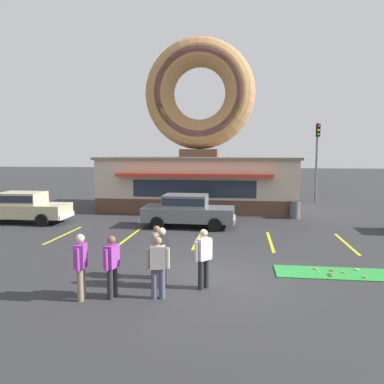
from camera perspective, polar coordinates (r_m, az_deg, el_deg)
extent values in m
plane|color=#2D2D30|center=(11.05, 2.90, -13.22)|extent=(160.00, 160.00, 0.00)
cube|color=brown|center=(24.76, 1.13, -1.38)|extent=(12.00, 6.00, 0.90)
cube|color=beige|center=(24.60, 1.14, 2.32)|extent=(12.00, 6.00, 2.30)
cube|color=slate|center=(24.56, 1.14, 5.18)|extent=(12.30, 6.30, 0.16)
cube|color=red|center=(21.32, 0.15, 2.56)|extent=(9.00, 0.60, 0.20)
cube|color=#232D3D|center=(21.66, 0.24, 0.49)|extent=(7.20, 0.03, 1.00)
cube|color=brown|center=(24.55, 1.14, 5.95)|extent=(2.40, 1.80, 0.50)
torus|color=#B27F4C|center=(24.84, 1.16, 14.75)|extent=(7.10, 1.90, 7.10)
torus|color=#D8728C|center=(24.42, 1.05, 14.91)|extent=(6.24, 1.05, 6.24)
cube|color=green|center=(12.37, 21.84, -11.46)|extent=(3.93, 1.19, 0.03)
torus|color=#D17F47|center=(12.19, 24.87, -11.68)|extent=(0.13, 0.13, 0.04)
torus|color=#E5C666|center=(12.84, 23.82, -10.74)|extent=(0.13, 0.13, 0.04)
torus|color=brown|center=(11.94, 20.39, -11.87)|extent=(0.13, 0.13, 0.04)
torus|color=brown|center=(12.46, 20.51, -11.12)|extent=(0.13, 0.13, 0.04)
torus|color=#D17F47|center=(12.41, 22.13, -11.25)|extent=(0.13, 0.13, 0.04)
torus|color=brown|center=(12.11, 20.30, -11.61)|extent=(0.13, 0.13, 0.04)
torus|color=#D17F47|center=(12.47, 18.36, -11.03)|extent=(0.13, 0.13, 0.04)
sphere|color=white|center=(12.15, 18.82, -11.49)|extent=(0.04, 0.04, 0.04)
cube|color=slate|center=(18.30, -0.54, -3.34)|extent=(4.42, 1.81, 0.68)
cube|color=slate|center=(18.23, -1.00, -1.35)|extent=(2.12, 1.58, 0.60)
cube|color=#232D3D|center=(18.23, -1.00, -1.29)|extent=(2.03, 1.61, 0.36)
cube|color=silver|center=(18.15, 6.46, -4.23)|extent=(0.12, 1.67, 0.24)
cube|color=silver|center=(18.81, -7.28, -3.88)|extent=(0.12, 1.67, 0.24)
cylinder|color=black|center=(19.07, 3.93, -4.01)|extent=(0.64, 0.23, 0.64)
cylinder|color=black|center=(17.35, 3.50, -5.02)|extent=(0.64, 0.23, 0.64)
cylinder|color=black|center=(19.46, -4.12, -3.81)|extent=(0.64, 0.23, 0.64)
cylinder|color=black|center=(17.77, -5.33, -4.77)|extent=(0.64, 0.23, 0.64)
cube|color=#BCAD89|center=(21.27, -24.06, -2.56)|extent=(4.44, 1.87, 0.68)
cube|color=#BCAD89|center=(21.27, -24.48, -0.84)|extent=(2.14, 1.61, 0.60)
cube|color=#232D3D|center=(21.26, -24.48, -0.78)|extent=(2.05, 1.63, 0.36)
cube|color=silver|center=(20.28, -18.56, -3.43)|extent=(0.14, 1.67, 0.24)
cylinder|color=black|center=(21.45, -19.68, -3.23)|extent=(0.65, 0.24, 0.64)
cylinder|color=black|center=(19.90, -21.89, -4.01)|extent=(0.65, 0.24, 0.64)
cylinder|color=black|center=(22.77, -25.88, -2.97)|extent=(0.65, 0.24, 0.64)
cylinder|color=#474C66|center=(9.65, -4.59, -13.69)|extent=(0.15, 0.15, 0.77)
cylinder|color=#474C66|center=(9.65, -5.81, -13.71)|extent=(0.15, 0.15, 0.77)
cube|color=gray|center=(9.45, -5.24, -9.87)|extent=(0.42, 0.32, 0.57)
cylinder|color=gray|center=(9.46, -3.70, -10.02)|extent=(0.10, 0.10, 0.52)
cylinder|color=gray|center=(9.46, -6.77, -10.05)|extent=(0.10, 0.10, 0.52)
sphere|color=#9E7051|center=(9.34, -5.26, -7.42)|extent=(0.21, 0.21, 0.21)
cylinder|color=#232328|center=(10.33, 2.20, -12.27)|extent=(0.15, 0.15, 0.79)
cylinder|color=#232328|center=(10.21, 1.34, -12.50)|extent=(0.15, 0.15, 0.79)
cube|color=silver|center=(10.08, 1.79, -8.67)|extent=(0.44, 0.44, 0.58)
cylinder|color=silver|center=(10.24, 2.85, -8.60)|extent=(0.10, 0.10, 0.53)
cylinder|color=silver|center=(9.93, 0.68, -9.07)|extent=(0.10, 0.10, 0.53)
sphere|color=tan|center=(9.98, 1.79, -6.30)|extent=(0.21, 0.21, 0.21)
cylinder|color=#474C66|center=(11.23, -5.49, -10.89)|extent=(0.15, 0.15, 0.76)
cylinder|color=#474C66|center=(11.04, -5.23, -11.17)|extent=(0.15, 0.15, 0.76)
cube|color=gray|center=(10.96, -5.39, -7.75)|extent=(0.39, 0.45, 0.55)
cylinder|color=gray|center=(11.20, -5.72, -7.60)|extent=(0.10, 0.10, 0.51)
cylinder|color=gray|center=(10.74, -5.05, -8.20)|extent=(0.10, 0.10, 0.51)
sphere|color=brown|center=(10.87, -5.42, -5.66)|extent=(0.20, 0.20, 0.20)
cylinder|color=#7F7056|center=(10.34, -4.90, -12.25)|extent=(0.15, 0.15, 0.80)
cylinder|color=#7F7056|center=(10.50, -4.28, -11.95)|extent=(0.15, 0.15, 0.80)
cube|color=black|center=(10.23, -4.62, -8.40)|extent=(0.36, 0.44, 0.59)
cylinder|color=black|center=(10.03, -5.41, -8.87)|extent=(0.10, 0.10, 0.54)
cylinder|color=black|center=(10.44, -3.86, -8.26)|extent=(0.10, 0.10, 0.54)
sphere|color=beige|center=(10.13, -4.64, -6.04)|extent=(0.22, 0.22, 0.22)
cylinder|color=#232328|center=(9.78, -12.38, -13.53)|extent=(0.15, 0.15, 0.78)
cylinder|color=#232328|center=(9.93, -11.73, -13.19)|extent=(0.15, 0.15, 0.78)
cube|color=#8C3393|center=(9.65, -12.14, -9.57)|extent=(0.32, 0.43, 0.57)
cylinder|color=#8C3393|center=(9.46, -12.98, -10.09)|extent=(0.10, 0.10, 0.53)
cylinder|color=#8C3393|center=(9.86, -11.33, -9.39)|extent=(0.10, 0.10, 0.53)
sphere|color=brown|center=(9.55, -12.20, -7.13)|extent=(0.21, 0.21, 0.21)
cylinder|color=#7F7056|center=(9.83, -16.67, -13.43)|extent=(0.15, 0.15, 0.81)
cylinder|color=#7F7056|center=(10.01, -16.32, -13.06)|extent=(0.15, 0.15, 0.81)
cube|color=#8C3393|center=(9.71, -16.62, -9.31)|extent=(0.29, 0.41, 0.60)
cylinder|color=#8C3393|center=(9.49, -17.06, -9.87)|extent=(0.10, 0.10, 0.55)
cylinder|color=#8C3393|center=(9.95, -16.19, -9.10)|extent=(0.10, 0.10, 0.55)
sphere|color=beige|center=(9.61, -16.70, -6.79)|extent=(0.22, 0.22, 0.22)
cylinder|color=#51565B|center=(21.53, 15.42, -2.65)|extent=(0.56, 0.56, 0.95)
torus|color=#303437|center=(21.46, 15.46, -1.39)|extent=(0.57, 0.57, 0.05)
cylinder|color=#595B60|center=(29.06, 18.44, 4.26)|extent=(0.16, 0.16, 5.80)
cube|color=black|center=(28.91, 18.66, 8.91)|extent=(0.28, 0.24, 0.90)
sphere|color=red|center=(28.82, 18.73, 9.51)|extent=(0.18, 0.18, 0.18)
sphere|color=orange|center=(28.80, 18.71, 8.92)|extent=(0.18, 0.18, 0.18)
sphere|color=green|center=(28.78, 18.69, 8.32)|extent=(0.18, 0.18, 0.18)
cube|color=yellow|center=(17.63, -18.95, -6.21)|extent=(0.12, 3.60, 0.01)
cube|color=yellow|center=(16.53, -9.53, -6.77)|extent=(0.12, 3.60, 0.01)
cube|color=yellow|center=(15.92, 0.92, -7.18)|extent=(0.12, 3.60, 0.01)
cube|color=yellow|center=(15.87, 11.84, -7.35)|extent=(0.12, 3.60, 0.01)
cube|color=yellow|center=(16.38, 22.45, -7.27)|extent=(0.12, 3.60, 0.01)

